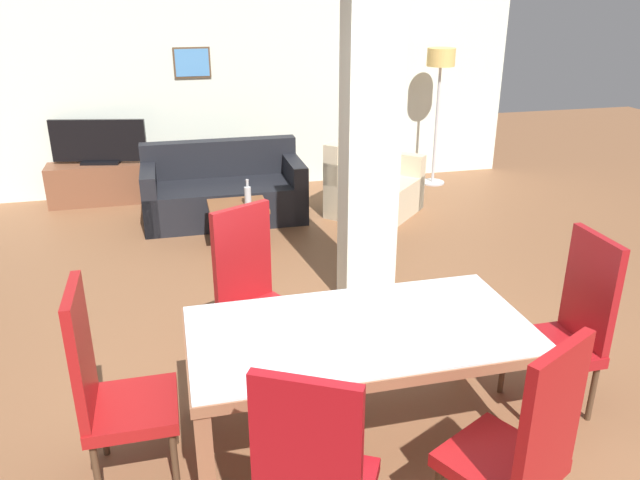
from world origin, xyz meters
The scene contains 16 objects.
ground_plane centered at (0.00, 0.00, 0.00)m, with size 18.00×18.00×0.00m, color brown.
back_wall centered at (0.00, 5.13, 1.35)m, with size 7.20×0.09×2.70m.
divider_pillar centered at (0.58, 1.68, 1.35)m, with size 0.41×0.30×2.70m.
dining_table centered at (0.00, 0.00, 0.59)m, with size 1.88×0.96×0.73m.
dining_chair_far_left centered at (-0.47, 0.90, 0.58)m, with size 0.62×0.62×1.13m.
dining_chair_near_right centered at (0.47, -0.90, 0.58)m, with size 0.62×0.62×1.13m.
dining_chair_head_left centered at (-1.32, 0.00, 0.58)m, with size 0.46×0.46×1.13m.
dining_chair_head_right centered at (1.31, 0.00, 0.58)m, with size 0.46×0.46×1.13m.
dining_chair_near_left centered at (-0.47, -0.87, 0.58)m, with size 0.62×0.62×1.13m.
sofa centered at (-0.38, 3.94, 0.29)m, with size 1.75×0.86×0.83m.
armchair centered at (1.30, 3.72, 0.29)m, with size 1.25×1.25×0.85m.
coffee_table centered at (-0.32, 3.05, 0.23)m, with size 0.57×0.49×0.45m.
bottle centered at (-0.22, 3.01, 0.55)m, with size 0.07×0.07×0.26m.
tv_stand centered at (-1.73, 4.85, 0.24)m, with size 1.28×0.40×0.49m.
tv_screen centered at (-1.73, 4.85, 0.74)m, with size 1.10×0.29×0.53m.
floor_lamp centered at (2.47, 4.64, 1.48)m, with size 0.35×0.35×1.75m.
Camera 1 is at (-0.92, -2.82, 2.44)m, focal length 35.00 mm.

